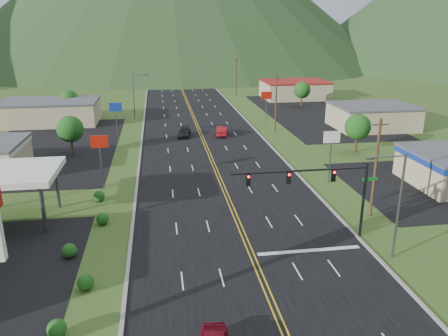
{
  "coord_description": "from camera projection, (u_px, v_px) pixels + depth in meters",
  "views": [
    {
      "loc": [
        -7.17,
        -19.67,
        18.43
      ],
      "look_at": [
        -0.84,
        21.97,
        4.5
      ],
      "focal_mm": 35.0,
      "sensor_mm": 36.0,
      "label": 1
    }
  ],
  "objects": [
    {
      "name": "tree_east_b",
      "position": [
        302.0,
        90.0,
        100.97
      ],
      "size": [
        3.84,
        3.84,
        5.82
      ],
      "color": "#382314",
      "rests_on": "ground"
    },
    {
      "name": "tree_east_a",
      "position": [
        358.0,
        127.0,
        64.74
      ],
      "size": [
        3.84,
        3.84,
        5.82
      ],
      "color": "#382314",
      "rests_on": "ground"
    },
    {
      "name": "pole_sign_west_b",
      "position": [
        116.0,
        111.0,
        70.49
      ],
      "size": [
        2.0,
        0.18,
        6.4
      ],
      "color": "#59595E",
      "rests_on": "ground"
    },
    {
      "name": "traffic_signal",
      "position": [
        322.0,
        184.0,
        37.66
      ],
      "size": [
        13.1,
        0.43,
        7.0
      ],
      "color": "black",
      "rests_on": "ground"
    },
    {
      "name": "building_east_far",
      "position": [
        294.0,
        90.0,
        113.03
      ],
      "size": [
        16.4,
        12.4,
        4.5
      ],
      "color": "#C4B988",
      "rests_on": "ground"
    },
    {
      "name": "pole_sign_west_a",
      "position": [
        100.0,
        147.0,
        49.85
      ],
      "size": [
        2.0,
        0.18,
        6.4
      ],
      "color": "#59595E",
      "rests_on": "ground"
    },
    {
      "name": "utility_pole_a",
      "position": [
        375.0,
        168.0,
        42.48
      ],
      "size": [
        1.6,
        0.28,
        10.0
      ],
      "color": "#382314",
      "rests_on": "ground"
    },
    {
      "name": "streetlight_east",
      "position": [
        396.0,
        199.0,
        34.63
      ],
      "size": [
        3.28,
        0.25,
        9.0
      ],
      "color": "#59595E",
      "rests_on": "ground"
    },
    {
      "name": "pole_sign_east_b",
      "position": [
        266.0,
        99.0,
        81.86
      ],
      "size": [
        2.0,
        0.18,
        6.4
      ],
      "color": "#59595E",
      "rests_on": "ground"
    },
    {
      "name": "utility_pole_b",
      "position": [
        276.0,
        103.0,
        77.21
      ],
      "size": [
        1.6,
        0.28,
        10.0
      ],
      "color": "#382314",
      "rests_on": "ground"
    },
    {
      "name": "utility_pole_c",
      "position": [
        236.0,
        77.0,
        114.76
      ],
      "size": [
        1.6,
        0.28,
        10.0
      ],
      "color": "#382314",
      "rests_on": "ground"
    },
    {
      "name": "pole_sign_east_a",
      "position": [
        331.0,
        142.0,
        51.82
      ],
      "size": [
        2.0,
        0.18,
        6.4
      ],
      "color": "#59595E",
      "rests_on": "ground"
    },
    {
      "name": "building_west_far",
      "position": [
        50.0,
        112.0,
        84.39
      ],
      "size": [
        18.4,
        11.4,
        4.5
      ],
      "color": "#C4B988",
      "rests_on": "ground"
    },
    {
      "name": "tree_west_b",
      "position": [
        69.0,
        100.0,
        88.06
      ],
      "size": [
        3.84,
        3.84,
        5.82
      ],
      "color": "#382314",
      "rests_on": "ground"
    },
    {
      "name": "utility_pole_d",
      "position": [
        216.0,
        64.0,
        152.3
      ],
      "size": [
        1.6,
        0.28,
        10.0
      ],
      "color": "#382314",
      "rests_on": "ground"
    },
    {
      "name": "tree_west_a",
      "position": [
        70.0,
        129.0,
        63.43
      ],
      "size": [
        3.84,
        3.84,
        5.82
      ],
      "color": "#382314",
      "rests_on": "ground"
    },
    {
      "name": "building_east_mid",
      "position": [
        372.0,
        116.0,
        80.78
      ],
      "size": [
        14.4,
        11.4,
        4.3
      ],
      "color": "#C4B988",
      "rests_on": "ground"
    },
    {
      "name": "gas_canopy",
      "position": [
        3.0,
        175.0,
        41.25
      ],
      "size": [
        10.0,
        8.0,
        5.3
      ],
      "color": "white",
      "rests_on": "ground"
    },
    {
      "name": "car_dark_mid",
      "position": [
        184.0,
        133.0,
        74.83
      ],
      "size": [
        2.57,
        4.92,
        1.36
      ],
      "primitive_type": "imported",
      "rotation": [
        0.0,
        0.0,
        -0.15
      ],
      "color": "black",
      "rests_on": "ground"
    },
    {
      "name": "streetlight_west",
      "position": [
        135.0,
        93.0,
        87.68
      ],
      "size": [
        3.28,
        0.25,
        9.0
      ],
      "color": "#59595E",
      "rests_on": "ground"
    },
    {
      "name": "car_red_far",
      "position": [
        222.0,
        131.0,
        75.62
      ],
      "size": [
        2.52,
        5.11,
        1.61
      ],
      "primitive_type": "imported",
      "rotation": [
        0.0,
        0.0,
        2.97
      ],
      "color": "maroon",
      "rests_on": "ground"
    }
  ]
}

